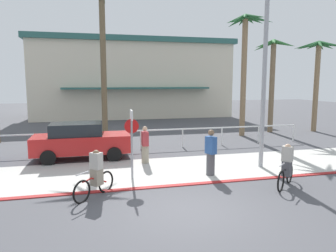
{
  "coord_description": "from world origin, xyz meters",
  "views": [
    {
      "loc": [
        -2.59,
        -8.02,
        3.55
      ],
      "look_at": [
        0.88,
        6.0,
        1.56
      ],
      "focal_mm": 33.96,
      "sensor_mm": 36.0,
      "label": 1
    }
  ],
  "objects": [
    {
      "name": "palm_tree_3",
      "position": [
        7.31,
        11.18,
        5.99
      ],
      "size": [
        2.77,
        3.45,
        7.89
      ],
      "color": "#846B4C",
      "rests_on": "ground"
    },
    {
      "name": "palm_tree_2",
      "position": [
        -1.67,
        12.43,
        6.98
      ],
      "size": [
        3.59,
        3.5,
        9.26
      ],
      "color": "brown",
      "rests_on": "ground"
    },
    {
      "name": "streetlight_curb",
      "position": [
        4.33,
        3.45,
        4.28
      ],
      "size": [
        0.24,
        2.54,
        7.5
      ],
      "color": "#9EA0A5",
      "rests_on": "ground"
    },
    {
      "name": "rail_fence",
      "position": [
        0.0,
        8.5,
        0.84
      ],
      "size": [
        18.64,
        0.08,
        1.04
      ],
      "color": "white",
      "rests_on": "ground"
    },
    {
      "name": "curb_paint",
      "position": [
        0.0,
        2.2,
        0.01
      ],
      "size": [
        44.0,
        0.24,
        0.03
      ],
      "primitive_type": "cube",
      "color": "maroon",
      "rests_on": "ground"
    },
    {
      "name": "ground_plane",
      "position": [
        0.0,
        10.0,
        0.0
      ],
      "size": [
        80.0,
        80.0,
        0.0
      ],
      "primitive_type": "plane",
      "color": "#4C4C51"
    },
    {
      "name": "stop_sign_bike_lane",
      "position": [
        -1.15,
        3.3,
        1.68
      ],
      "size": [
        0.52,
        0.56,
        2.56
      ],
      "color": "gray",
      "rests_on": "ground"
    },
    {
      "name": "cyclist_black_1",
      "position": [
        3.88,
        1.26,
        0.69
      ],
      "size": [
        1.41,
        1.25,
        1.5
      ],
      "color": "black",
      "rests_on": "ground"
    },
    {
      "name": "sidewalk_strip",
      "position": [
        0.0,
        4.2,
        0.01
      ],
      "size": [
        44.0,
        4.0,
        0.02
      ],
      "primitive_type": "cube",
      "color": "beige",
      "rests_on": "ground"
    },
    {
      "name": "cyclist_red_0",
      "position": [
        -2.48,
        1.83,
        0.69
      ],
      "size": [
        1.28,
        1.38,
        1.5
      ],
      "color": "black",
      "rests_on": "ground"
    },
    {
      "name": "pedestrian_1",
      "position": [
        1.83,
        3.07,
        0.83
      ],
      "size": [
        0.42,
        0.47,
        1.78
      ],
      "color": "#4C4C51",
      "rests_on": "ground"
    },
    {
      "name": "palm_tree_5",
      "position": [
        13.26,
        11.72,
        5.07
      ],
      "size": [
        3.17,
        3.41,
        6.46
      ],
      "color": "#846B4C",
      "rests_on": "ground"
    },
    {
      "name": "building_backdrop",
      "position": [
        1.83,
        25.99,
        3.94
      ],
      "size": [
        20.12,
        9.41,
        7.84
      ],
      "color": "beige",
      "rests_on": "ground"
    },
    {
      "name": "palm_tree_4",
      "position": [
        9.97,
        12.16,
        4.82
      ],
      "size": [
        3.18,
        3.33,
        6.51
      ],
      "color": "#756047",
      "rests_on": "ground"
    },
    {
      "name": "car_red_1",
      "position": [
        -3.05,
        7.04,
        0.87
      ],
      "size": [
        4.4,
        2.02,
        1.69
      ],
      "color": "red",
      "rests_on": "ground"
    },
    {
      "name": "pedestrian_0",
      "position": [
        -0.29,
        5.5,
        0.76
      ],
      "size": [
        0.33,
        0.41,
        1.65
      ],
      "color": "gray",
      "rests_on": "ground"
    }
  ]
}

